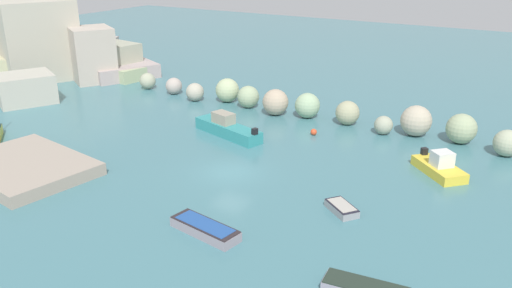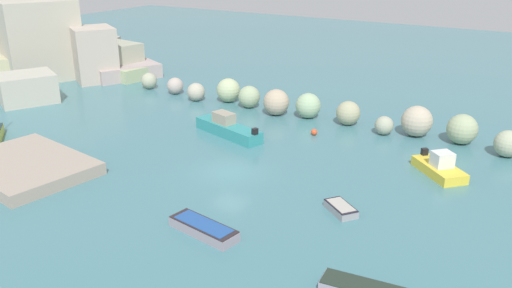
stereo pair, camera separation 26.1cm
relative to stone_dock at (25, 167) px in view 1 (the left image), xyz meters
The scene contains 9 objects.
cove_water 14.67m from the stone_dock, 31.17° to the left, with size 160.00×160.00×0.00m, color teal.
cliff_headland_left 29.78m from the stone_dock, 135.71° to the left, with size 21.80×21.98×9.24m.
rock_breakwater 25.41m from the stone_dock, 59.15° to the left, with size 45.20×3.77×2.61m.
stone_dock is the anchor object (origin of this frame).
channel_buoy 22.82m from the stone_dock, 51.24° to the left, with size 0.55×0.55×0.55m, color #E04C28.
moored_boat_0 16.07m from the stone_dock, 59.97° to the left, with size 7.16×3.47×1.91m.
moored_boat_1 29.48m from the stone_dock, 30.63° to the left, with size 4.41×4.33×1.76m.
moored_boat_4 22.51m from the stone_dock, 15.81° to the left, with size 2.51×2.29×0.51m.
moored_boat_5 16.07m from the stone_dock, ahead, with size 4.49×2.03×0.64m.
Camera 1 is at (19.31, -28.44, 15.27)m, focal length 36.82 mm.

